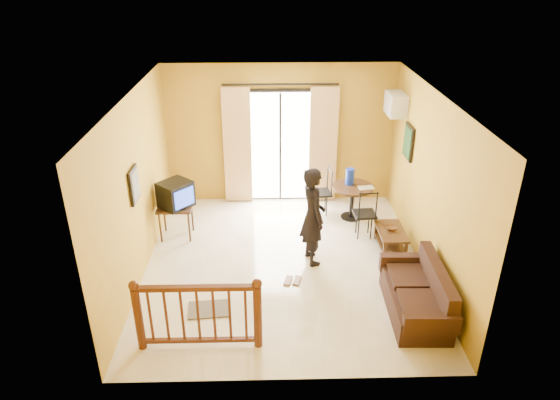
{
  "coord_description": "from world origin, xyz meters",
  "views": [
    {
      "loc": [
        -0.25,
        -6.93,
        4.56
      ],
      "look_at": [
        -0.06,
        0.2,
        1.08
      ],
      "focal_mm": 32.0,
      "sensor_mm": 36.0,
      "label": 1
    }
  ],
  "objects_px": {
    "dining_table": "(352,193)",
    "standing_person": "(313,216)",
    "sofa": "(419,296)",
    "television": "(176,194)",
    "coffee_table": "(391,236)"
  },
  "relations": [
    {
      "from": "television",
      "to": "dining_table",
      "type": "bearing_deg",
      "value": -37.05
    },
    {
      "from": "television",
      "to": "dining_table",
      "type": "xyz_separation_m",
      "value": [
        3.22,
        0.64,
        -0.31
      ]
    },
    {
      "from": "television",
      "to": "coffee_table",
      "type": "relative_size",
      "value": 0.86
    },
    {
      "from": "television",
      "to": "sofa",
      "type": "distance_m",
      "value": 4.39
    },
    {
      "from": "standing_person",
      "to": "sofa",
      "type": "bearing_deg",
      "value": -150.01
    },
    {
      "from": "television",
      "to": "dining_table",
      "type": "distance_m",
      "value": 3.3
    },
    {
      "from": "coffee_table",
      "to": "standing_person",
      "type": "distance_m",
      "value": 1.55
    },
    {
      "from": "sofa",
      "to": "standing_person",
      "type": "bearing_deg",
      "value": 136.38
    },
    {
      "from": "standing_person",
      "to": "coffee_table",
      "type": "bearing_deg",
      "value": -90.99
    },
    {
      "from": "dining_table",
      "to": "coffee_table",
      "type": "relative_size",
      "value": 0.99
    },
    {
      "from": "sofa",
      "to": "standing_person",
      "type": "xyz_separation_m",
      "value": [
        -1.39,
        1.4,
        0.55
      ]
    },
    {
      "from": "sofa",
      "to": "standing_person",
      "type": "relative_size",
      "value": 0.95
    },
    {
      "from": "television",
      "to": "sofa",
      "type": "relative_size",
      "value": 0.44
    },
    {
      "from": "coffee_table",
      "to": "standing_person",
      "type": "xyz_separation_m",
      "value": [
        -1.39,
        -0.34,
        0.59
      ]
    },
    {
      "from": "dining_table",
      "to": "standing_person",
      "type": "bearing_deg",
      "value": -120.76
    }
  ]
}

